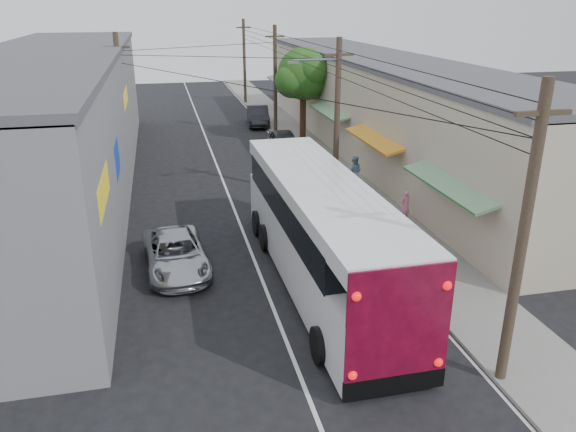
# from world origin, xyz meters

# --- Properties ---
(ground) EXTENTS (120.00, 120.00, 0.00)m
(ground) POSITION_xyz_m (0.00, 0.00, 0.00)
(ground) COLOR black
(ground) RESTS_ON ground
(sidewalk) EXTENTS (3.00, 80.00, 0.12)m
(sidewalk) POSITION_xyz_m (6.50, 20.00, 0.06)
(sidewalk) COLOR slate
(sidewalk) RESTS_ON ground
(building_right) EXTENTS (7.09, 40.00, 6.25)m
(building_right) POSITION_xyz_m (10.99, 22.00, 3.15)
(building_right) COLOR #BBAA95
(building_right) RESTS_ON ground
(building_left) EXTENTS (7.20, 36.00, 7.25)m
(building_left) POSITION_xyz_m (-8.50, 18.00, 3.65)
(building_left) COLOR slate
(building_left) RESTS_ON ground
(utility_poles) EXTENTS (11.80, 45.28, 8.00)m
(utility_poles) POSITION_xyz_m (3.13, 20.33, 4.13)
(utility_poles) COLOR #473828
(utility_poles) RESTS_ON ground
(street_tree) EXTENTS (4.40, 4.00, 6.60)m
(street_tree) POSITION_xyz_m (6.87, 26.02, 4.67)
(street_tree) COLOR #3F2B19
(street_tree) RESTS_ON ground
(coach_bus) EXTENTS (3.18, 13.33, 3.83)m
(coach_bus) POSITION_xyz_m (2.01, 4.58, 1.98)
(coach_bus) COLOR white
(coach_bus) RESTS_ON ground
(jeepney) EXTENTS (2.59, 4.95, 1.33)m
(jeepney) POSITION_xyz_m (-3.00, 6.68, 0.67)
(jeepney) COLOR #B3B4BA
(jeepney) RESTS_ON ground
(parked_suv) EXTENTS (2.59, 5.76, 1.64)m
(parked_suv) POSITION_xyz_m (4.09, 13.00, 0.82)
(parked_suv) COLOR #A3A4AC
(parked_suv) RESTS_ON ground
(parked_car_mid) EXTENTS (2.23, 4.88, 1.62)m
(parked_car_mid) POSITION_xyz_m (4.60, 22.33, 0.81)
(parked_car_mid) COLOR #242428
(parked_car_mid) RESTS_ON ground
(parked_car_far) EXTENTS (2.16, 4.89, 1.56)m
(parked_car_far) POSITION_xyz_m (4.60, 32.28, 0.78)
(parked_car_far) COLOR black
(parked_car_far) RESTS_ON ground
(pedestrian_near) EXTENTS (0.61, 0.49, 1.45)m
(pedestrian_near) POSITION_xyz_m (7.37, 9.24, 0.85)
(pedestrian_near) COLOR pink
(pedestrian_near) RESTS_ON sidewalk
(pedestrian_far) EXTENTS (1.09, 1.01, 1.80)m
(pedestrian_far) POSITION_xyz_m (6.66, 14.28, 1.02)
(pedestrian_far) COLOR #87A8C5
(pedestrian_far) RESTS_ON sidewalk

